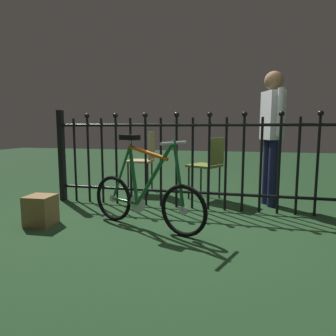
{
  "coord_description": "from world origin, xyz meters",
  "views": [
    {
      "loc": [
        0.64,
        -2.88,
        0.97
      ],
      "look_at": [
        -0.14,
        0.21,
        0.55
      ],
      "focal_mm": 32.46,
      "sensor_mm": 36.0,
      "label": 1
    }
  ],
  "objects_px": {
    "chair_tan": "(145,156)",
    "person_visitor": "(272,127)",
    "bicycle": "(145,196)",
    "display_crate": "(41,210)",
    "chair_olive": "(209,162)"
  },
  "relations": [
    {
      "from": "chair_tan",
      "to": "person_visitor",
      "type": "distance_m",
      "value": 1.83
    },
    {
      "from": "bicycle",
      "to": "display_crate",
      "type": "bearing_deg",
      "value": -171.28
    },
    {
      "from": "bicycle",
      "to": "person_visitor",
      "type": "height_order",
      "value": "person_visitor"
    },
    {
      "from": "chair_tan",
      "to": "chair_olive",
      "type": "distance_m",
      "value": 1.0
    },
    {
      "from": "bicycle",
      "to": "person_visitor",
      "type": "xyz_separation_m",
      "value": [
        1.24,
        1.22,
        0.67
      ]
    },
    {
      "from": "chair_tan",
      "to": "display_crate",
      "type": "bearing_deg",
      "value": -107.69
    },
    {
      "from": "display_crate",
      "to": "chair_olive",
      "type": "bearing_deg",
      "value": 44.64
    },
    {
      "from": "bicycle",
      "to": "chair_tan",
      "type": "relative_size",
      "value": 1.39
    },
    {
      "from": "chair_tan",
      "to": "display_crate",
      "type": "height_order",
      "value": "chair_tan"
    },
    {
      "from": "display_crate",
      "to": "person_visitor",
      "type": "bearing_deg",
      "value": 31.12
    },
    {
      "from": "chair_olive",
      "to": "person_visitor",
      "type": "xyz_separation_m",
      "value": [
        0.77,
        -0.12,
        0.47
      ]
    },
    {
      "from": "chair_tan",
      "to": "bicycle",
      "type": "bearing_deg",
      "value": -71.77
    },
    {
      "from": "chair_olive",
      "to": "person_visitor",
      "type": "bearing_deg",
      "value": -8.65
    },
    {
      "from": "chair_olive",
      "to": "display_crate",
      "type": "height_order",
      "value": "chair_olive"
    },
    {
      "from": "bicycle",
      "to": "display_crate",
      "type": "height_order",
      "value": "bicycle"
    }
  ]
}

